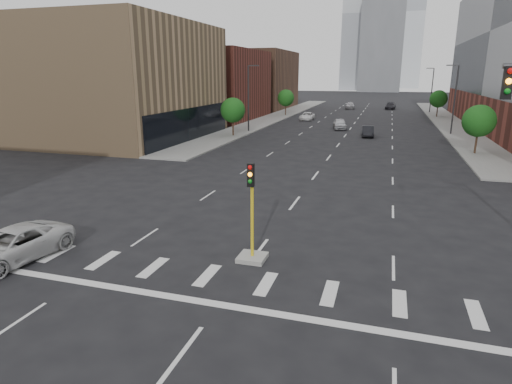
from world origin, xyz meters
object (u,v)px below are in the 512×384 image
at_px(median_traffic_signal, 252,239).
at_px(car_deep_right, 390,106).
at_px(car_distant, 350,105).
at_px(car_mid_right, 368,131).
at_px(parked_minivan, 12,245).
at_px(car_near_left, 340,124).
at_px(car_far_left, 307,116).

xyz_separation_m(median_traffic_signal, car_deep_right, (5.59, 87.82, -0.21)).
bearing_deg(median_traffic_signal, car_distant, 92.24).
height_order(car_mid_right, parked_minivan, parked_minivan).
distance_m(median_traffic_signal, car_near_left, 47.87).
bearing_deg(car_distant, car_near_left, -90.39).
distance_m(car_near_left, car_mid_right, 8.15).
height_order(car_deep_right, car_distant, car_distant).
xyz_separation_m(car_deep_right, car_distant, (-8.97, -1.45, 0.08)).
xyz_separation_m(median_traffic_signal, car_distant, (-3.38, 86.37, -0.13)).
height_order(car_far_left, parked_minivan, parked_minivan).
bearing_deg(car_distant, parked_minivan, -97.41).
bearing_deg(car_near_left, car_mid_right, -67.31).
xyz_separation_m(car_near_left, car_far_left, (-6.94, 11.23, -0.11)).
bearing_deg(car_near_left, car_distant, 82.96).
xyz_separation_m(car_far_left, car_deep_right, (14.03, 28.74, 0.09)).
bearing_deg(car_near_left, parked_minivan, -109.30).
bearing_deg(car_mid_right, parked_minivan, -110.29).
distance_m(car_near_left, car_distant, 38.57).
xyz_separation_m(car_near_left, car_deep_right, (7.09, 39.97, -0.02)).
relative_size(car_near_left, car_far_left, 0.96).
distance_m(median_traffic_signal, parked_minivan, 10.49).
relative_size(car_mid_right, car_deep_right, 0.80).
height_order(car_mid_right, car_distant, car_distant).
distance_m(car_near_left, parked_minivan, 51.70).
distance_m(car_distant, parked_minivan, 89.76).
height_order(car_mid_right, car_deep_right, car_deep_right).
relative_size(car_far_left, parked_minivan, 0.92).
distance_m(car_far_left, parked_minivan, 62.25).
distance_m(median_traffic_signal, car_far_left, 59.68).
xyz_separation_m(car_near_left, car_mid_right, (4.38, -6.87, -0.09)).
height_order(car_near_left, parked_minivan, car_near_left).
height_order(median_traffic_signal, parked_minivan, median_traffic_signal).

